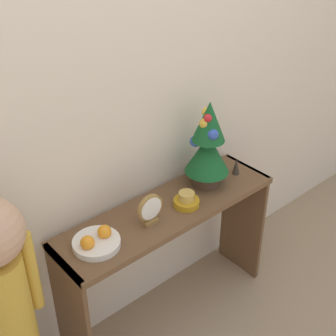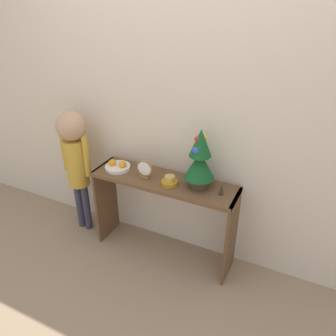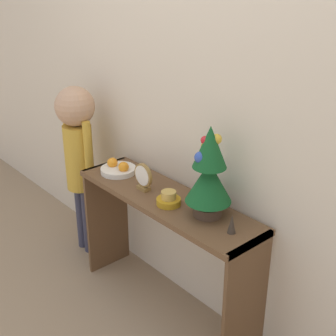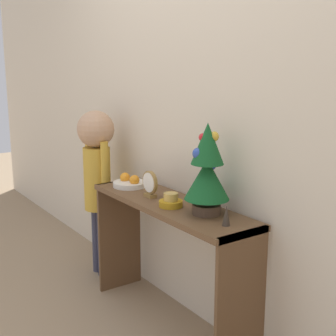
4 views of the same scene
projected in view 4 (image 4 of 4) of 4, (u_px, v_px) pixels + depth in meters
name	position (u px, v px, depth m)	size (l,w,h in m)	color
ground_plane	(145.00, 332.00, 2.56)	(12.00, 12.00, 0.00)	#997F60
back_wall	(201.00, 100.00, 2.50)	(7.00, 0.05, 2.50)	beige
console_table	(170.00, 231.00, 2.54)	(1.15, 0.33, 0.71)	brown
mini_tree	(207.00, 169.00, 2.25)	(0.22, 0.22, 0.45)	#4C3828
fruit_bowl	(130.00, 183.00, 2.82)	(0.20, 0.20, 0.08)	silver
singing_bowl	(171.00, 201.00, 2.41)	(0.12, 0.12, 0.07)	#B78419
desk_clock	(150.00, 184.00, 2.58)	(0.13, 0.04, 0.15)	olive
figurine	(226.00, 216.00, 2.12)	(0.04, 0.04, 0.09)	#382D23
child_figure	(97.00, 164.00, 3.13)	(0.28, 0.25, 1.14)	#38384C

